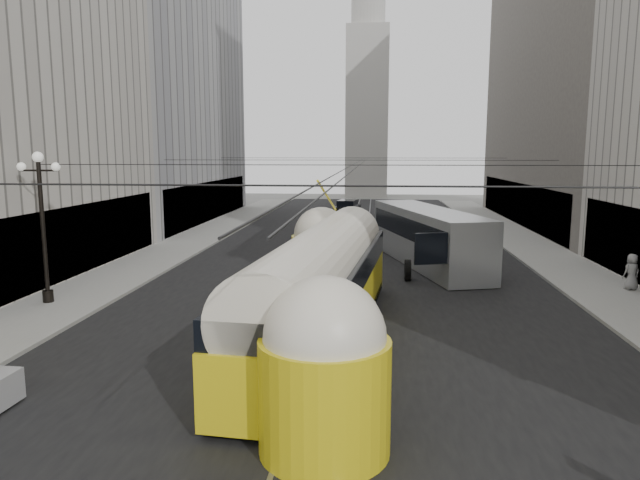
# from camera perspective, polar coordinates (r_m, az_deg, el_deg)

# --- Properties ---
(road) EXTENTS (20.00, 85.00, 0.02)m
(road) POSITION_cam_1_polar(r_m,az_deg,el_deg) (37.59, 3.48, -1.19)
(road) COLOR black
(road) RESTS_ON ground
(sidewalk_left) EXTENTS (4.00, 72.00, 0.15)m
(sidewalk_left) POSITION_cam_1_polar(r_m,az_deg,el_deg) (43.10, -12.51, -0.00)
(sidewalk_left) COLOR gray
(sidewalk_left) RESTS_ON ground
(sidewalk_right) EXTENTS (4.00, 72.00, 0.15)m
(sidewalk_right) POSITION_cam_1_polar(r_m,az_deg,el_deg) (42.39, 20.08, -0.48)
(sidewalk_right) COLOR gray
(sidewalk_right) RESTS_ON ground
(rail_left) EXTENTS (0.12, 85.00, 0.04)m
(rail_left) POSITION_cam_1_polar(r_m,az_deg,el_deg) (37.62, 2.33, -1.18)
(rail_left) COLOR gray
(rail_left) RESTS_ON ground
(rail_right) EXTENTS (0.12, 85.00, 0.04)m
(rail_right) POSITION_cam_1_polar(r_m,az_deg,el_deg) (37.57, 4.62, -1.21)
(rail_right) COLOR gray
(rail_right) RESTS_ON ground
(building_left_far) EXTENTS (12.60, 28.60, 28.60)m
(building_left_far) POSITION_cam_1_polar(r_m,az_deg,el_deg) (57.18, -17.10, 16.25)
(building_left_far) COLOR #999999
(building_left_far) RESTS_ON ground
(building_right_far) EXTENTS (12.60, 32.60, 32.60)m
(building_right_far) POSITION_cam_1_polar(r_m,az_deg,el_deg) (56.60, 26.06, 17.90)
(building_right_far) COLOR #514C47
(building_right_far) RESTS_ON ground
(distant_tower) EXTENTS (6.00, 6.00, 31.36)m
(distant_tower) POSITION_cam_1_polar(r_m,az_deg,el_deg) (84.94, 4.75, 14.47)
(distant_tower) COLOR #B2AFA8
(distant_tower) RESTS_ON ground
(lamppost_left_mid) EXTENTS (1.86, 0.44, 6.37)m
(lamppost_left_mid) POSITION_cam_1_polar(r_m,az_deg,el_deg) (26.57, -26.02, 1.94)
(lamppost_left_mid) COLOR black
(lamppost_left_mid) RESTS_ON sidewalk_left
(catenary) EXTENTS (25.00, 72.00, 0.23)m
(catenary) POSITION_cam_1_polar(r_m,az_deg,el_deg) (36.02, 3.69, 7.78)
(catenary) COLOR black
(catenary) RESTS_ON ground
(streetcar) EXTENTS (4.36, 18.06, 3.98)m
(streetcar) POSITION_cam_1_polar(r_m,az_deg,el_deg) (19.83, 0.24, -4.50)
(streetcar) COLOR gold
(streetcar) RESTS_ON ground
(city_bus) EXTENTS (6.03, 13.26, 3.26)m
(city_bus) POSITION_cam_1_polar(r_m,az_deg,el_deg) (33.59, 10.68, 0.56)
(city_bus) COLOR #B0B3B6
(city_bus) RESTS_ON ground
(sedan_white_far) EXTENTS (2.72, 4.62, 1.37)m
(sedan_white_far) POSITION_cam_1_polar(r_m,az_deg,el_deg) (49.31, 7.20, 1.86)
(sedan_white_far) COLOR silver
(sedan_white_far) RESTS_ON ground
(sedan_dark_far) EXTENTS (2.75, 5.15, 1.55)m
(sedan_dark_far) POSITION_cam_1_polar(r_m,az_deg,el_deg) (59.90, 2.77, 3.21)
(sedan_dark_far) COLOR black
(sedan_dark_far) RESTS_ON ground
(pedestrian_sidewalk_right) EXTENTS (0.94, 0.74, 1.69)m
(pedestrian_sidewalk_right) POSITION_cam_1_polar(r_m,az_deg,el_deg) (30.22, 28.72, -2.81)
(pedestrian_sidewalk_right) COLOR gray
(pedestrian_sidewalk_right) RESTS_ON sidewalk_right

